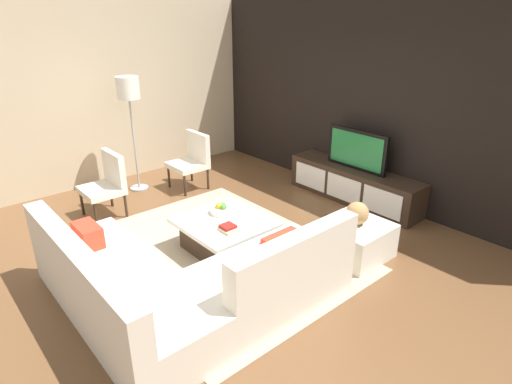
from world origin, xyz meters
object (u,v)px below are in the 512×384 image
Objects in this scene: sectional_couch at (179,283)px; accent_chair_near at (107,181)px; accent_chair_far at (192,157)px; book_stack at (228,228)px; ottoman at (354,239)px; coffee_table at (225,234)px; fruit_bowl at (222,209)px; television at (357,150)px; decorative_ball at (357,213)px; floor_lamp at (129,95)px; media_console at (354,185)px.

sectional_couch is 2.67× the size of accent_chair_near.
book_stack is (2.13, -0.93, -0.08)m from accent_chair_far.
book_stack is (-0.84, -1.16, 0.21)m from ottoman.
coffee_table is at bearing 23.83° from accent_chair_near.
accent_chair_far reaches higher than book_stack.
accent_chair_near is 3.32m from ottoman.
accent_chair_far is at bearing 144.44° from sectional_couch.
accent_chair_near is 2.09m from book_stack.
fruit_bowl is (-0.78, 1.08, 0.14)m from sectional_couch.
television is 1.60m from decorative_ball.
sectional_couch is at bearing -3.48° from accent_chair_near.
book_stack is (-0.84, -1.16, -0.12)m from decorative_ball.
floor_lamp is at bearing 135.23° from accent_chair_near.
decorative_ball is 1.44m from book_stack.
television is 0.42× the size of sectional_couch.
media_console reaches higher than book_stack.
floor_lamp reaches higher than media_console.
sectional_couch is 3.31× the size of ottoman.
media_console is at bearing 127.56° from ottoman.
sectional_couch is at bearing -54.05° from fruit_bowl.
accent_chair_near is (-1.90, -2.90, -0.29)m from television.
book_stack is at bearing -27.80° from coffee_table.
media_console is at bearing 82.73° from fruit_bowl.
media_console is 3.48m from accent_chair_near.
floor_lamp is at bearing -164.96° from decorative_ball.
ottoman is 2.70× the size of decorative_ball.
media_console is 2.39× the size of accent_chair_far.
accent_chair_near is (-2.40, 0.37, 0.20)m from sectional_couch.
media_console is 1.20× the size of floor_lamp.
media_console is 10.50× the size of book_stack.
decorative_ball is at bearing 35.22° from accent_chair_near.
decorative_ball is at bearing -52.44° from media_console.
television is 1.68m from ottoman.
accent_chair_near reaches higher than sectional_couch.
ottoman is (3.47, 0.93, -1.28)m from floor_lamp.
accent_chair_far is (0.50, 0.70, -0.98)m from floor_lamp.
floor_lamp is 2.48× the size of ottoman.
floor_lamp reaches higher than fruit_bowl.
accent_chair_far reaches higher than sectional_couch.
ottoman is 0.80× the size of accent_chair_far.
accent_chair_near is at bearing -161.47° from coffee_table.
television is 1.12× the size of accent_chair_near.
coffee_table is at bearing -135.47° from ottoman.
floor_lamp is 2.84m from book_stack.
sectional_couch is (0.50, -3.27, 0.04)m from media_console.
accent_chair_near and accent_chair_far have the same top height.
media_console is 2.30m from coffee_table.
floor_lamp reaches higher than sectional_couch.
coffee_table is at bearing -92.49° from television.
fruit_bowl is (-0.28, -2.20, -0.36)m from television.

